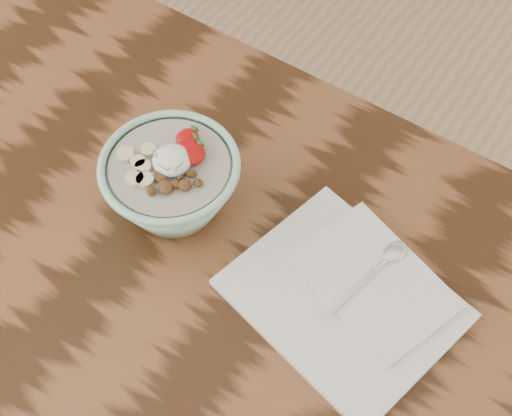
{
  "coord_description": "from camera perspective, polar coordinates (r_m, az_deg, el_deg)",
  "views": [
    {
      "loc": [
        24.72,
        -32.17,
        164.14
      ],
      "look_at": [
        -3.8,
        10.47,
        86.7
      ],
      "focal_mm": 50.0,
      "sensor_mm": 36.0,
      "label": 1
    }
  ],
  "objects": [
    {
      "name": "breakfast_bowl",
      "position": [
        1.02,
        -6.72,
        2.06
      ],
      "size": [
        19.83,
        19.83,
        13.22
      ],
      "rotation": [
        0.0,
        0.0,
        -0.34
      ],
      "color": "#A1D9B7",
      "rests_on": "table"
    },
    {
      "name": "spoon",
      "position": [
        1.01,
        10.25,
        -4.2
      ],
      "size": [
        5.39,
        16.12,
        0.84
      ],
      "rotation": [
        0.0,
        0.0,
        -0.22
      ],
      "color": "silver",
      "rests_on": "napkin"
    },
    {
      "name": "table",
      "position": [
        1.06,
        -1.46,
        -11.16
      ],
      "size": [
        160.0,
        90.0,
        75.0
      ],
      "color": "#331C0C",
      "rests_on": "ground"
    },
    {
      "name": "napkin",
      "position": [
        1.0,
        7.49,
        -6.91
      ],
      "size": [
        33.69,
        29.6,
        1.79
      ],
      "rotation": [
        0.0,
        0.0,
        -0.23
      ],
      "color": "white",
      "rests_on": "table"
    }
  ]
}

